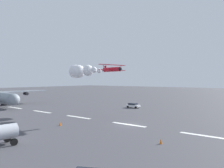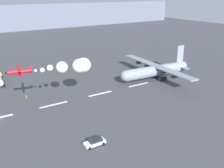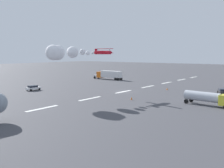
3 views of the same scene
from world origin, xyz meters
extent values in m
plane|color=#424247|center=(0.00, 0.00, 0.00)|extent=(440.00, 440.00, 0.00)
cube|color=white|center=(-14.86, 0.00, 0.01)|extent=(8.00, 0.90, 0.01)
cube|color=white|center=(0.00, 0.00, 0.01)|extent=(8.00, 0.90, 0.01)
cube|color=white|center=(14.86, 0.00, 0.01)|extent=(8.00, 0.90, 0.01)
cube|color=white|center=(29.73, 0.00, 0.01)|extent=(8.00, 0.90, 0.01)
cube|color=white|center=(44.59, 0.00, 0.01)|extent=(8.00, 0.90, 0.01)
sphere|color=gray|center=(40.88, 2.29, 3.08)|extent=(3.57, 3.57, 3.57)
cylinder|color=black|center=(52.60, -3.16, 3.87)|extent=(2.48, 1.29, 1.10)
cylinder|color=black|center=(52.17, -8.55, 3.87)|extent=(2.48, 1.29, 1.10)
cube|color=black|center=(54.16, -1.14, 0.60)|extent=(3.27, 1.25, 1.20)
cylinder|color=red|center=(6.35, -2.55, 11.51)|extent=(5.60, 2.13, 1.00)
cube|color=red|center=(6.16, -2.51, 11.36)|extent=(2.16, 7.42, 0.12)
cube|color=red|center=(6.16, -2.51, 12.55)|extent=(2.16, 7.42, 0.12)
cylinder|color=black|center=(5.61, -5.06, 11.95)|extent=(0.08, 0.08, 1.19)
cylinder|color=black|center=(6.71, 0.05, 11.95)|extent=(0.08, 0.08, 1.19)
cube|color=red|center=(8.78, -3.07, 11.96)|extent=(0.71, 0.24, 1.10)
cube|color=red|center=(8.78, -3.07, 11.56)|extent=(1.01, 2.08, 0.08)
cone|color=black|center=(3.32, -1.90, 11.51)|extent=(0.86, 0.97, 0.85)
sphere|color=white|center=(9.81, -3.39, 11.40)|extent=(0.70, 0.70, 0.70)
sphere|color=white|center=(11.35, -3.74, 11.36)|extent=(1.15, 1.15, 1.15)
sphere|color=white|center=(13.23, -3.90, 11.66)|extent=(1.52, 1.52, 1.52)
sphere|color=white|center=(15.87, -4.70, 11.51)|extent=(2.21, 2.21, 2.21)
sphere|color=white|center=(16.05, -4.69, 11.57)|extent=(2.89, 2.89, 2.89)
sphere|color=white|center=(20.46, -5.44, 11.45)|extent=(3.59, 3.59, 3.59)
sphere|color=white|center=(21.68, -5.44, 11.48)|extent=(3.72, 3.72, 3.72)
cylinder|color=black|center=(4.42, 22.08, 0.50)|extent=(0.43, 1.03, 1.00)
cylinder|color=black|center=(6.81, 21.81, 0.50)|extent=(0.43, 1.03, 1.00)
cube|color=white|center=(14.12, -23.70, 0.65)|extent=(4.46, 1.90, 0.65)
cube|color=#1E232D|center=(14.32, -23.70, 1.25)|extent=(2.69, 1.72, 0.55)
cylinder|color=black|center=(12.55, -24.56, 0.32)|extent=(0.65, 0.24, 0.64)
cylinder|color=black|center=(15.64, -24.63, 0.32)|extent=(0.65, 0.24, 0.64)
cylinder|color=black|center=(12.60, -22.76, 0.32)|extent=(0.65, 0.24, 0.64)
cylinder|color=black|center=(15.69, -22.83, 0.32)|extent=(0.65, 0.24, 0.64)
cone|color=orange|center=(-11.35, 8.70, 0.38)|extent=(0.44, 0.44, 0.75)
cone|color=orange|center=(10.18, 9.34, 0.38)|extent=(0.44, 0.44, 0.75)
camera|label=1|loc=(-25.74, 38.40, 9.22)|focal=36.40mm
camera|label=2|loc=(-8.23, -63.94, 29.35)|focal=42.33mm
camera|label=3|loc=(64.04, 43.45, 11.30)|focal=42.39mm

